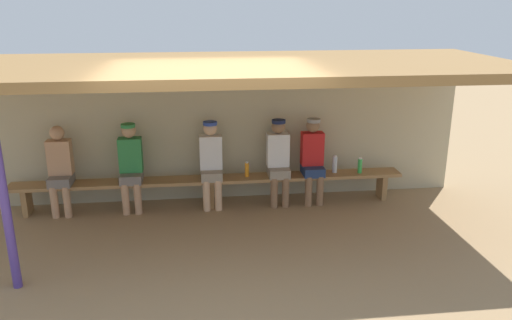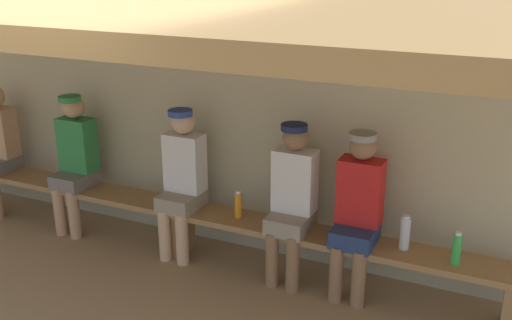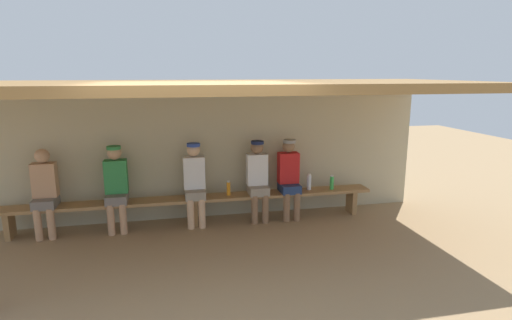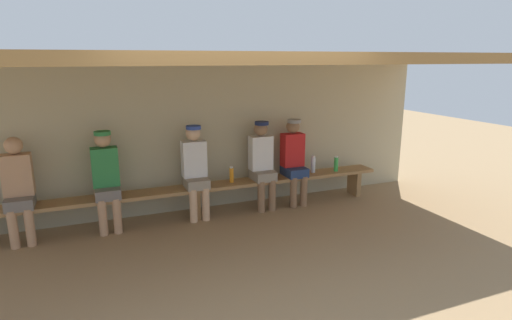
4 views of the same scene
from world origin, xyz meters
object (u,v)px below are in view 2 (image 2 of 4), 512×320
at_px(water_bottle_green, 457,249).
at_px(bench, 182,214).
at_px(player_with_sunglasses, 75,157).
at_px(player_rightmost, 182,176).
at_px(water_bottle_blue, 405,233).
at_px(player_leftmost, 357,208).
at_px(water_bottle_clear, 238,205).
at_px(player_in_white, 292,196).

bearing_deg(water_bottle_green, bench, 179.17).
relative_size(bench, player_with_sunglasses, 4.46).
distance_m(player_rightmost, water_bottle_blue, 1.96).
bearing_deg(player_leftmost, player_rightmost, 180.00).
height_order(player_rightmost, water_bottle_blue, player_rightmost).
relative_size(player_with_sunglasses, water_bottle_clear, 5.54).
xyz_separation_m(bench, player_with_sunglasses, (-1.19, 0.00, 0.36)).
bearing_deg(player_leftmost, player_in_white, 180.00).
relative_size(player_in_white, player_rightmost, 1.00).
bearing_deg(player_in_white, water_bottle_green, -1.66).
distance_m(bench, water_bottle_green, 2.36).
distance_m(player_leftmost, water_bottle_green, 0.78).
bearing_deg(water_bottle_blue, player_in_white, -177.78).
relative_size(player_in_white, water_bottle_clear, 5.54).
distance_m(water_bottle_green, water_bottle_clear, 1.79).
xyz_separation_m(player_with_sunglasses, water_bottle_clear, (1.75, 0.01, -0.17)).
distance_m(player_in_white, water_bottle_blue, 0.93).
bearing_deg(player_leftmost, water_bottle_blue, 5.46).
height_order(player_in_white, water_bottle_clear, player_in_white).
relative_size(water_bottle_blue, water_bottle_clear, 1.15).
distance_m(player_in_white, player_leftmost, 0.54).
height_order(bench, player_leftmost, player_leftmost).
height_order(bench, player_with_sunglasses, player_with_sunglasses).
bearing_deg(bench, water_bottle_clear, 0.96).
xyz_separation_m(player_leftmost, water_bottle_green, (0.76, -0.04, -0.17)).
distance_m(player_with_sunglasses, water_bottle_clear, 1.76).
distance_m(bench, player_with_sunglasses, 1.24).
bearing_deg(player_leftmost, bench, -179.87).
xyz_separation_m(player_in_white, player_with_sunglasses, (-2.24, 0.00, 0.00)).
bearing_deg(bench, water_bottle_green, -0.83).
distance_m(bench, player_rightmost, 0.36).
height_order(bench, water_bottle_blue, water_bottle_blue).
bearing_deg(player_with_sunglasses, player_in_white, 0.00).
height_order(water_bottle_green, water_bottle_blue, water_bottle_blue).
bearing_deg(water_bottle_clear, player_in_white, -0.68).
xyz_separation_m(player_in_white, water_bottle_clear, (-0.49, 0.01, -0.17)).
height_order(player_with_sunglasses, player_rightmost, same).
relative_size(player_with_sunglasses, water_bottle_blue, 4.84).
bearing_deg(water_bottle_blue, water_bottle_clear, -178.79).
xyz_separation_m(player_in_white, player_leftmost, (0.54, 0.00, 0.00)).
distance_m(player_rightmost, water_bottle_clear, 0.57).
bearing_deg(bench, player_leftmost, 0.13).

